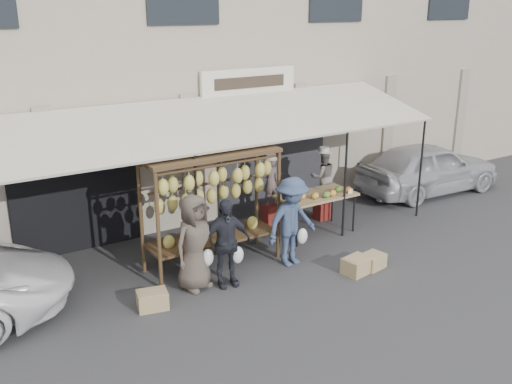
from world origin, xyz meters
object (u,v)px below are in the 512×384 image
produce_table (318,196)px  customer_left (195,243)px  crate_near_b (372,261)px  customer_mid (225,243)px  crate_far (152,300)px  sedan (428,168)px  crate_near_a (357,266)px  vendor_right (323,177)px  customer_right (292,222)px  vendor_left (271,181)px  banana_rack (213,188)px

produce_table → customer_left: (-3.37, -0.84, -0.00)m
crate_near_b → customer_mid: bearing=161.8°
crate_far → sedan: sedan is taller
crate_near_a → crate_far: (-3.74, 0.83, -0.01)m
crate_near_a → customer_left: bearing=158.8°
vendor_right → customer_right: (-2.03, -1.60, -0.17)m
sedan → crate_near_b: bearing=124.4°
vendor_left → customer_mid: size_ratio=0.69×
banana_rack → produce_table: size_ratio=1.53×
vendor_right → sedan: size_ratio=0.30×
vendor_right → sedan: 3.65m
banana_rack → customer_mid: (-0.21, -0.83, -0.76)m
banana_rack → crate_near_b: bearing=-34.5°
produce_table → crate_far: produce_table is taller
customer_left → customer_mid: bearing=-37.0°
customer_left → customer_right: bearing=-19.9°
customer_right → crate_far: 3.03m
vendor_right → customer_mid: (-3.52, -1.68, -0.23)m
crate_near_a → sedan: 5.56m
crate_near_a → crate_far: size_ratio=1.04×
produce_table → vendor_left: vendor_left is taller
produce_table → crate_near_b: 2.06m
vendor_left → crate_near_b: 3.10m
customer_left → vendor_left: bearing=16.5°
produce_table → crate_far: 4.50m
produce_table → crate_near_a: (-0.56, -1.93, -0.72)m
customer_left → crate_near_a: customer_left is taller
produce_table → customer_right: size_ratio=0.97×
crate_far → crate_near_a: bearing=-12.6°
customer_right → crate_far: (-2.93, -0.15, -0.73)m
banana_rack → customer_mid: size_ratio=1.60×
vendor_left → customer_mid: bearing=43.4°
banana_rack → customer_mid: bearing=-104.1°
banana_rack → sedan: (6.94, 0.93, -0.89)m
customer_mid → crate_far: (-1.44, -0.07, -0.66)m
vendor_left → customer_left: customer_left is taller
crate_near_b → sedan: 5.20m
crate_near_a → crate_near_b: bearing=1.9°
crate_near_a → vendor_right: bearing=64.7°
vendor_left → crate_near_b: (0.38, -2.94, -0.89)m
vendor_right → crate_near_a: size_ratio=2.40×
vendor_right → crate_far: (-4.96, -1.76, -0.89)m
vendor_right → customer_mid: vendor_right is taller
vendor_left → customer_left: 3.39m
crate_near_b → produce_table: bearing=85.3°
customer_mid → crate_far: bearing=-168.8°
banana_rack → sedan: size_ratio=0.64×
vendor_left → sedan: bearing=178.4°
banana_rack → crate_near_b: (2.50, -1.72, -1.43)m
customer_right → sedan: (5.66, 1.68, -0.19)m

